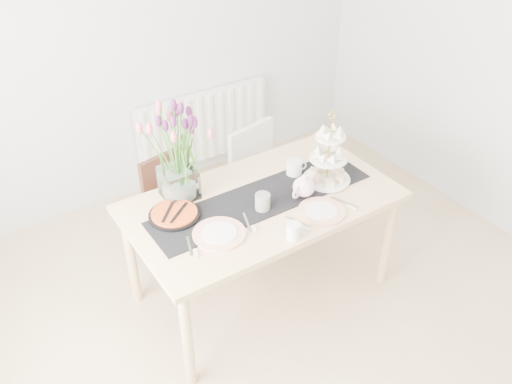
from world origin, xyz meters
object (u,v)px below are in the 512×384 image
cake_stand (328,164)px  chair_white (262,174)px  mug_white (293,231)px  radiator (204,126)px  plate_left (219,234)px  cream_jug (294,168)px  mug_grey (263,202)px  tulip_vase (175,139)px  plate_right (321,211)px  teapot (304,187)px  tart_tin (174,215)px  chair_brown (177,202)px  dining_table (262,210)px

cake_stand → chair_white: bearing=96.2°
cake_stand → mug_white: 0.61m
radiator → plate_left: bearing=-115.7°
cream_jug → mug_grey: (-0.37, -0.20, 0.00)m
tulip_vase → mug_grey: tulip_vase is taller
radiator → cake_stand: 1.62m
cream_jug → plate_right: size_ratio=0.36×
chair_white → teapot: teapot is taller
radiator → plate_left: plate_left is taller
radiator → cream_jug: size_ratio=12.10×
tart_tin → teapot: bearing=-17.7°
cake_stand → plate_left: (-0.83, -0.09, -0.12)m
chair_brown → cake_stand: cake_stand is taller
radiator → plate_left: 1.86m
cake_stand → plate_right: cake_stand is taller
chair_brown → chair_white: bearing=-17.7°
cream_jug → tulip_vase: bearing=-178.5°
dining_table → chair_brown: bearing=113.3°
tulip_vase → cream_jug: 0.81m
chair_brown → teapot: bearing=-67.9°
chair_white → tulip_vase: bearing=-172.4°
mug_grey → plate_left: (-0.33, -0.06, -0.04)m
plate_right → tart_tin: bearing=149.7°
radiator → chair_brown: bearing=-128.3°
radiator → plate_right: bearing=-96.4°
tulip_vase → tart_tin: bearing=-125.4°
mug_grey → mug_white: size_ratio=1.13×
mug_grey → plate_right: mug_grey is taller
teapot → chair_white: bearing=58.3°
radiator → plate_right: 1.84m
cream_jug → radiator: bearing=102.3°
dining_table → mug_white: size_ratio=17.26×
teapot → mug_grey: teapot is taller
dining_table → cake_stand: bearing=-7.2°
chair_brown → chair_white: (0.65, -0.07, 0.03)m
dining_table → chair_brown: chair_brown is taller
cream_jug → plate_left: 0.75m
chair_white → mug_white: bearing=-126.2°
cream_jug → mug_grey: mug_grey is taller
radiator → tulip_vase: tulip_vase is taller
cream_jug → plate_left: bearing=-143.4°
chair_brown → dining_table: bearing=-78.4°
dining_table → mug_white: 0.41m
radiator → plate_left: (-0.79, -1.65, 0.31)m
radiator → cream_jug: bearing=-93.9°
tart_tin → plate_right: bearing=-30.3°
plate_left → mug_white: bearing=-36.8°
dining_table → chair_white: (0.38, 0.57, -0.19)m
cream_jug → mug_white: cream_jug is taller
plate_left → radiator: bearing=64.3°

